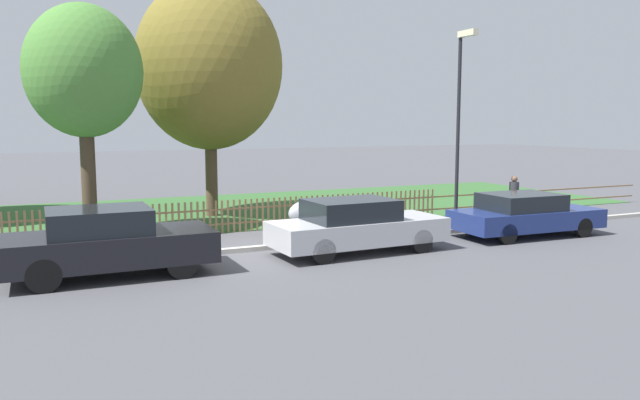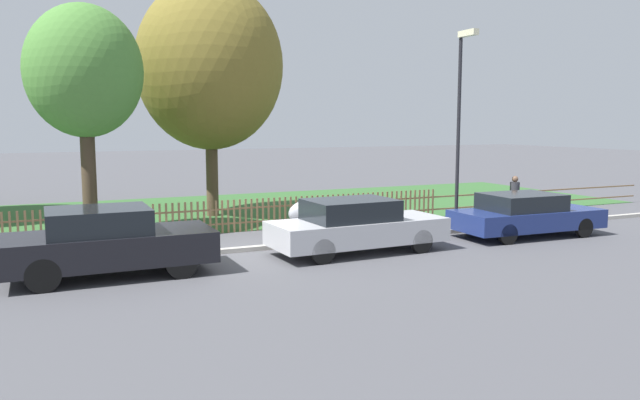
{
  "view_description": "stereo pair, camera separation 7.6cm",
  "coord_description": "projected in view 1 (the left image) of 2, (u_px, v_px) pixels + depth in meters",
  "views": [
    {
      "loc": [
        -5.28,
        -14.99,
        3.3
      ],
      "look_at": [
        2.07,
        1.03,
        1.1
      ],
      "focal_mm": 35.0,
      "sensor_mm": 36.0,
      "label": 1
    },
    {
      "loc": [
        -5.21,
        -15.03,
        3.3
      ],
      "look_at": [
        2.07,
        1.03,
        1.1
      ],
      "focal_mm": 35.0,
      "sensor_mm": 36.0,
      "label": 2
    }
  ],
  "objects": [
    {
      "name": "kerb_stone",
      "position": [
        263.0,
        248.0,
        16.2
      ],
      "size": [
        34.43,
        0.2,
        0.12
      ],
      "primitive_type": "cube",
      "color": "#B2ADA3",
      "rests_on": "ground"
    },
    {
      "name": "park_fence",
      "position": [
        231.0,
        216.0,
        18.71
      ],
      "size": [
        34.43,
        0.05,
        0.99
      ],
      "color": "olive",
      "rests_on": "ground"
    },
    {
      "name": "tree_behind_motorcycle",
      "position": [
        84.0,
        72.0,
        17.68
      ],
      "size": [
        3.28,
        3.28,
        6.63
      ],
      "color": "#473828",
      "rests_on": "ground"
    },
    {
      "name": "parked_car_black_saloon",
      "position": [
        356.0,
        226.0,
        15.8
      ],
      "size": [
        4.58,
        1.9,
        1.38
      ],
      "rotation": [
        0.0,
        0.0,
        0.04
      ],
      "color": "#BCBCC1",
      "rests_on": "ground"
    },
    {
      "name": "covered_motorcycle",
      "position": [
        316.0,
        212.0,
        18.56
      ],
      "size": [
        1.83,
        0.87,
        1.07
      ],
      "rotation": [
        0.0,
        0.0,
        0.04
      ],
      "color": "black",
      "rests_on": "ground"
    },
    {
      "name": "street_lamp",
      "position": [
        461.0,
        107.0,
        19.01
      ],
      "size": [
        0.2,
        0.79,
        6.02
      ],
      "color": "black",
      "rests_on": "ground"
    },
    {
      "name": "ground_plane",
      "position": [
        264.0,
        251.0,
        16.12
      ],
      "size": [
        120.0,
        120.0,
        0.0
      ],
      "primitive_type": "plane",
      "color": "#4C4C51"
    },
    {
      "name": "pedestrian_near_fence",
      "position": [
        514.0,
        196.0,
        20.61
      ],
      "size": [
        0.44,
        0.44,
        1.55
      ],
      "rotation": [
        0.0,
        0.0,
        2.29
      ],
      "color": "slate",
      "rests_on": "ground"
    },
    {
      "name": "tree_mid_park",
      "position": [
        209.0,
        66.0,
        21.51
      ],
      "size": [
        5.06,
        5.06,
        8.17
      ],
      "color": "brown",
      "rests_on": "ground"
    },
    {
      "name": "grass_strip",
      "position": [
        194.0,
        212.0,
        23.12
      ],
      "size": [
        34.43,
        9.67,
        0.01
      ],
      "primitive_type": "cube",
      "color": "#33602D",
      "rests_on": "ground"
    },
    {
      "name": "parked_car_navy_estate",
      "position": [
        525.0,
        214.0,
        18.14
      ],
      "size": [
        4.43,
        1.96,
        1.25
      ],
      "rotation": [
        0.0,
        0.0,
        -0.03
      ],
      "color": "navy",
      "rests_on": "ground"
    },
    {
      "name": "parked_car_silver_hatchback",
      "position": [
        108.0,
        242.0,
        13.34
      ],
      "size": [
        4.35,
        1.88,
        1.49
      ],
      "rotation": [
        0.0,
        0.0,
        0.0
      ],
      "color": "black",
      "rests_on": "ground"
    }
  ]
}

